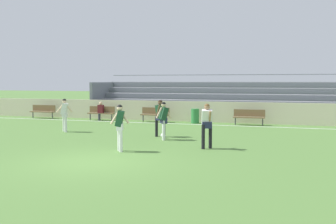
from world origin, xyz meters
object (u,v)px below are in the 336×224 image
object	(u,v)px
player_dark_overlapping	(160,115)
player_white_deep_cover	(207,122)
player_dark_challenging	(164,117)
spectator_seated	(101,110)
player_dark_on_ball	(120,123)
player_white_trailing_run	(65,112)
bench_far_right	(155,113)
trash_bin	(195,116)
bench_near_wall_gap	(249,116)
soccer_ball	(163,136)
bleacher_stand	(261,100)
bench_centre_sideline	(101,112)
bench_near_bin	(43,110)

from	to	relation	value
player_dark_overlapping	player_white_deep_cover	world-z (taller)	player_white_deep_cover
player_dark_challenging	player_white_deep_cover	distance (m)	2.81
player_dark_overlapping	spectator_seated	bearing A→B (deg)	135.58
spectator_seated	player_dark_on_ball	bearing A→B (deg)	-59.21
player_white_trailing_run	bench_far_right	bearing A→B (deg)	65.74
spectator_seated	player_dark_overlapping	size ratio (longest dim) A/B	0.72
trash_bin	player_white_deep_cover	distance (m)	9.09
bench_near_wall_gap	soccer_ball	size ratio (longest dim) A/B	8.18
bench_near_wall_gap	trash_bin	bearing A→B (deg)	179.75
player_dark_challenging	soccer_ball	xyz separation A→B (m)	(-0.19, 0.49, -0.87)
bench_near_wall_gap	player_dark_challenging	world-z (taller)	player_dark_challenging
player_dark_challenging	bleacher_stand	bearing A→B (deg)	72.67
bleacher_stand	player_white_deep_cover	bearing A→B (deg)	-94.73
bench_near_wall_gap	bleacher_stand	bearing A→B (deg)	83.72
player_white_trailing_run	player_white_deep_cover	bearing A→B (deg)	-19.05
bench_far_right	player_dark_overlapping	world-z (taller)	player_dark_overlapping
bleacher_stand	bench_centre_sideline	world-z (taller)	bleacher_stand
bench_centre_sideline	player_dark_challenging	bearing A→B (deg)	-46.67
bench_near_bin	spectator_seated	size ratio (longest dim) A/B	1.49
bench_far_right	spectator_seated	world-z (taller)	spectator_seated
bench_centre_sideline	player_white_deep_cover	xyz separation A→B (m)	(8.88, -8.68, 0.47)
spectator_seated	player_dark_challenging	world-z (taller)	player_dark_challenging
player_dark_overlapping	player_white_trailing_run	size ratio (longest dim) A/B	1.01
player_white_deep_cover	soccer_ball	distance (m)	3.39
player_dark_on_ball	player_white_deep_cover	distance (m)	3.25
bench_centre_sideline	bench_near_wall_gap	bearing A→B (deg)	0.00
bench_near_bin	player_white_trailing_run	bearing A→B (deg)	-47.44
player_dark_challenging	player_dark_on_ball	xyz separation A→B (m)	(-0.61, -3.19, 0.04)
spectator_seated	player_white_deep_cover	xyz separation A→B (m)	(8.88, -8.56, 0.32)
player_white_deep_cover	soccer_ball	size ratio (longest dim) A/B	7.74
bleacher_stand	player_white_trailing_run	world-z (taller)	bleacher_stand
player_dark_overlapping	player_white_deep_cover	size ratio (longest dim) A/B	0.99
spectator_seated	bleacher_stand	bearing A→B (deg)	19.92
bench_near_wall_gap	bench_centre_sideline	bearing A→B (deg)	180.00
bench_far_right	spectator_seated	distance (m)	3.73
player_dark_overlapping	player_white_trailing_run	distance (m)	5.14
bleacher_stand	player_dark_challenging	size ratio (longest dim) A/B	14.12
player_dark_overlapping	bleacher_stand	bearing A→B (deg)	68.91
bleacher_stand	trash_bin	world-z (taller)	bleacher_stand
player_dark_on_ball	player_white_trailing_run	xyz separation A→B (m)	(-4.97, 4.23, -0.02)
bench_centre_sideline	player_white_trailing_run	distance (m)	6.08
player_white_trailing_run	spectator_seated	bearing A→B (deg)	100.06
bench_far_right	player_white_deep_cover	distance (m)	10.11
trash_bin	player_white_trailing_run	distance (m)	7.98
soccer_ball	bleacher_stand	bearing A→B (deg)	70.91
player_dark_challenging	bench_far_right	bearing A→B (deg)	112.38
player_white_trailing_run	player_white_deep_cover	size ratio (longest dim) A/B	0.98
bench_near_wall_gap	player_white_deep_cover	distance (m)	8.71
bleacher_stand	bench_near_bin	distance (m)	14.77
bleacher_stand	player_dark_overlapping	world-z (taller)	bleacher_stand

